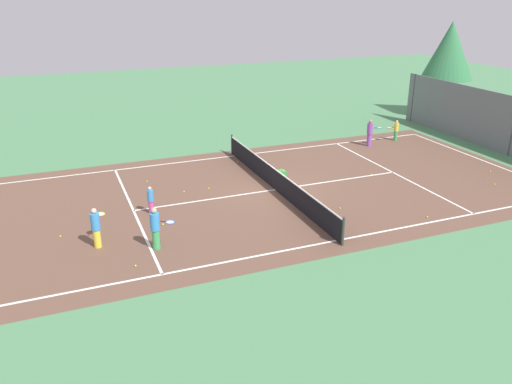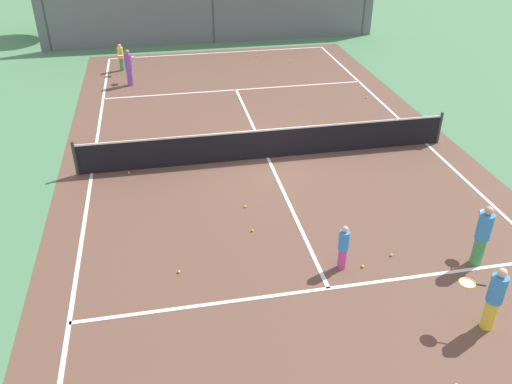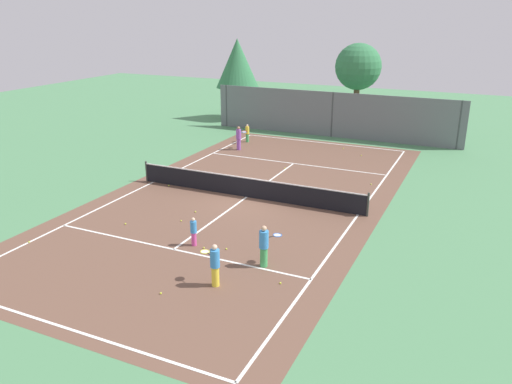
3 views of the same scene
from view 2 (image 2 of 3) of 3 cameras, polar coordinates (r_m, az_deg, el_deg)
name	(u,v)px [view 2 (image 2 of 3)]	position (r m, az deg, el deg)	size (l,w,h in m)	color
ground_plane	(268,158)	(17.00, 1.27, 3.73)	(80.00, 80.00, 0.00)	#4C8456
court_surface	(268,158)	(16.99, 1.27, 3.74)	(13.00, 25.00, 0.01)	brown
tennis_net	(268,144)	(16.77, 1.29, 5.28)	(11.90, 0.10, 1.10)	#333833
perimeter_fence	(213,12)	(29.59, -4.70, 18.84)	(18.00, 0.12, 3.20)	slate
player_0	(121,57)	(25.82, -14.44, 14.00)	(0.35, 0.84, 1.23)	#3FA559
player_1	(129,67)	(23.73, -13.61, 13.04)	(0.50, 0.91, 1.55)	purple
player_2	(483,235)	(13.04, 23.35, -4.26)	(0.71, 0.87, 1.56)	#3FA559
player_3	(494,298)	(11.39, 24.37, -10.39)	(0.89, 0.62, 1.49)	yellow
player_4	(343,247)	(12.12, 9.45, -5.90)	(0.25, 0.25, 1.16)	#D14799
ball_crate	(222,144)	(17.52, -3.70, 5.21)	(0.43, 0.38, 0.43)	green
tennis_ball_0	(239,100)	(21.64, -1.84, 9.99)	(0.07, 0.07, 0.07)	#CCE533
tennis_ball_2	(291,61)	(26.52, 3.80, 13.94)	(0.07, 0.07, 0.07)	#CCE533
tennis_ball_3	(391,255)	(13.04, 14.46, -6.63)	(0.07, 0.07, 0.07)	#CCE533
tennis_ball_4	(256,56)	(27.33, 0.02, 14.52)	(0.07, 0.07, 0.07)	#CCE533
tennis_ball_5	(179,272)	(12.28, -8.37, -8.55)	(0.07, 0.07, 0.07)	#CCE533
tennis_ball_6	(245,207)	(14.40, -1.17, -1.58)	(0.07, 0.07, 0.07)	#CCE533
tennis_ball_7	(341,129)	(19.16, 9.17, 6.72)	(0.07, 0.07, 0.07)	#CCE533
tennis_ball_8	(252,230)	(13.45, -0.39, -4.18)	(0.07, 0.07, 0.07)	#CCE533
tennis_ball_10	(367,98)	(22.28, 11.90, 9.97)	(0.07, 0.07, 0.07)	#CCE533
tennis_ball_11	(363,266)	(12.55, 11.49, -7.90)	(0.07, 0.07, 0.07)	#CCE533
tennis_ball_12	(129,173)	(16.51, -13.60, 2.05)	(0.07, 0.07, 0.07)	#CCE533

